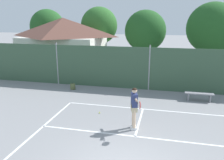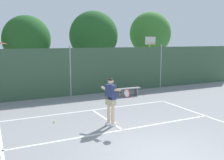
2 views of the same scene
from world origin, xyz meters
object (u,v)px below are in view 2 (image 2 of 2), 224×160
at_px(basketball_hoop, 150,53).
at_px(courtside_bench, 128,90).
at_px(tennis_ball, 54,122).
at_px(tennis_player, 111,97).

height_order(basketball_hoop, courtside_bench, basketball_hoop).
distance_m(tennis_ball, courtside_bench, 5.94).
height_order(basketball_hoop, tennis_player, basketball_hoop).
bearing_deg(courtside_bench, basketball_hoop, 42.14).
bearing_deg(courtside_bench, tennis_ball, -148.95).
xyz_separation_m(basketball_hoop, tennis_player, (-7.13, -7.93, -1.20)).
xyz_separation_m(tennis_ball, courtside_bench, (5.08, 3.06, 0.33)).
bearing_deg(tennis_ball, tennis_player, -33.80).
relative_size(tennis_ball, courtside_bench, 0.04).
bearing_deg(tennis_ball, courtside_bench, 31.05).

